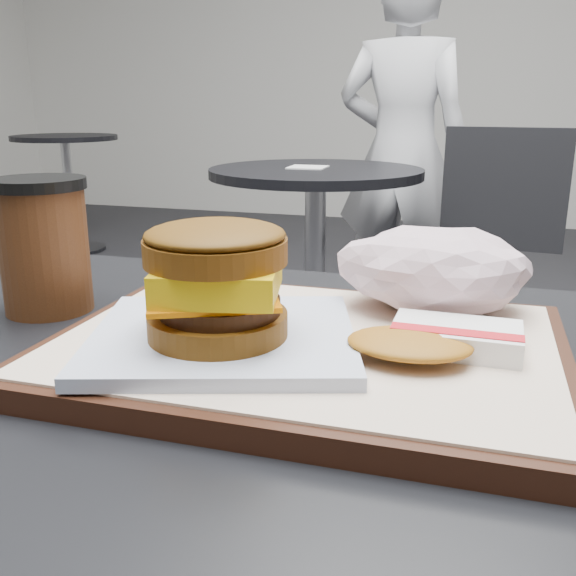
% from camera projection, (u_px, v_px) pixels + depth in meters
% --- Properties ---
extents(serving_tray, '(0.38, 0.28, 0.02)m').
position_uv_depth(serving_tray, '(306.00, 349.00, 0.49)').
color(serving_tray, black).
rests_on(serving_tray, customer_table).
extents(breakfast_sandwich, '(0.23, 0.22, 0.09)m').
position_uv_depth(breakfast_sandwich, '(219.00, 295.00, 0.45)').
color(breakfast_sandwich, white).
rests_on(breakfast_sandwich, serving_tray).
extents(hash_brown, '(0.12, 0.09, 0.02)m').
position_uv_depth(hash_brown, '(435.00, 340.00, 0.45)').
color(hash_brown, white).
rests_on(hash_brown, serving_tray).
extents(crumpled_wrapper, '(0.16, 0.12, 0.07)m').
position_uv_depth(crumpled_wrapper, '(433.00, 269.00, 0.54)').
color(crumpled_wrapper, white).
rests_on(crumpled_wrapper, serving_tray).
extents(coffee_cup, '(0.09, 0.09, 0.13)m').
position_uv_depth(coffee_cup, '(44.00, 245.00, 0.59)').
color(coffee_cup, '#432210').
rests_on(coffee_cup, customer_table).
extents(neighbor_table, '(0.70, 0.70, 0.75)m').
position_uv_depth(neighbor_table, '(315.00, 228.00, 2.15)').
color(neighbor_table, black).
rests_on(neighbor_table, ground).
extents(napkin, '(0.12, 0.12, 0.00)m').
position_uv_depth(napkin, '(308.00, 167.00, 2.10)').
color(napkin, silver).
rests_on(napkin, neighbor_table).
extents(neighbor_chair, '(0.62, 0.46, 0.88)m').
position_uv_depth(neighbor_chair, '(462.00, 238.00, 2.20)').
color(neighbor_chair, '#96959A').
rests_on(neighbor_chair, ground).
extents(patron, '(0.58, 0.41, 1.50)m').
position_uv_depth(patron, '(402.00, 155.00, 2.62)').
color(patron, silver).
rests_on(patron, ground).
extents(bg_table_mid, '(0.66, 0.66, 0.75)m').
position_uv_depth(bg_table_mid, '(67.00, 165.00, 4.13)').
color(bg_table_mid, black).
rests_on(bg_table_mid, ground).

